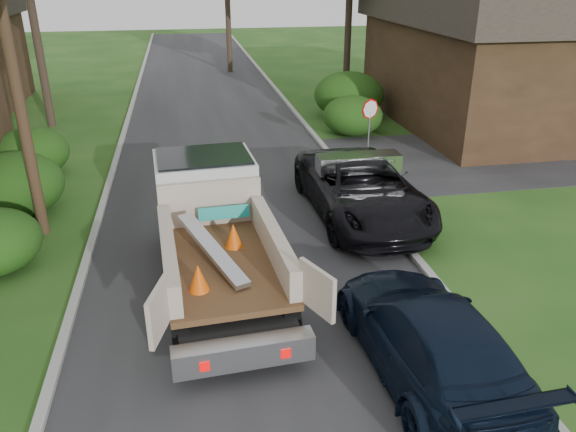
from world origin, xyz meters
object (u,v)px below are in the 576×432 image
(house_right, at_px, (501,54))
(black_pickup, at_px, (362,189))
(utility_pole, at_px, (7,40))
(navy_suv, at_px, (430,337))
(flatbed_truck, at_px, (212,218))
(stop_sign, at_px, (370,118))

(house_right, height_order, black_pickup, house_right)
(utility_pole, distance_m, black_pickup, 10.00)
(utility_pole, xyz_separation_m, navy_suv, (8.08, -7.48, -4.40))
(utility_pole, height_order, flatbed_truck, utility_pole)
(house_right, relative_size, flatbed_truck, 1.88)
(stop_sign, distance_m, house_right, 9.37)
(stop_sign, relative_size, black_pickup, 0.40)
(stop_sign, distance_m, black_pickup, 4.88)
(flatbed_truck, bearing_deg, black_pickup, 25.15)
(utility_pole, distance_m, house_right, 20.66)
(navy_suv, bearing_deg, stop_sign, -104.99)
(stop_sign, height_order, utility_pole, utility_pole)
(utility_pole, relative_size, navy_suv, 1.89)
(house_right, bearing_deg, stop_sign, -147.34)
(flatbed_truck, distance_m, navy_suv, 5.80)
(utility_pole, height_order, black_pickup, utility_pole)
(stop_sign, bearing_deg, utility_pole, -159.38)
(utility_pole, relative_size, flatbed_truck, 1.45)
(black_pickup, bearing_deg, house_right, 43.90)
(stop_sign, bearing_deg, black_pickup, -110.33)
(stop_sign, bearing_deg, house_right, 32.66)
(utility_pole, bearing_deg, black_pickup, -3.06)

